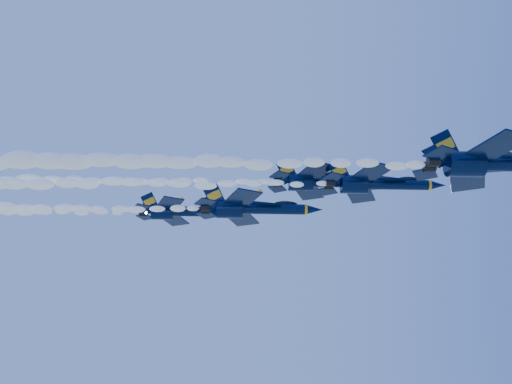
{
  "coord_description": "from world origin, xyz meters",
  "views": [
    {
      "loc": [
        -13.87,
        -66.48,
        122.68
      ],
      "look_at": [
        -11.36,
        4.78,
        153.93
      ],
      "focal_mm": 40.0,
      "sensor_mm": 36.0,
      "label": 1
    }
  ],
  "objects_px": {
    "jet_lead": "(498,164)",
    "jet_second": "(378,184)",
    "jet_third": "(323,182)",
    "jet_fifth": "(182,212)",
    "jet_fourth": "(254,208)"
  },
  "relations": [
    {
      "from": "jet_lead",
      "to": "jet_third",
      "type": "relative_size",
      "value": 1.21
    },
    {
      "from": "jet_third",
      "to": "jet_fifth",
      "type": "xyz_separation_m",
      "value": [
        -20.61,
        17.88,
        2.48
      ]
    },
    {
      "from": "jet_fourth",
      "to": "jet_lead",
      "type": "bearing_deg",
      "value": -44.21
    },
    {
      "from": "jet_lead",
      "to": "jet_fourth",
      "type": "xyz_separation_m",
      "value": [
        -25.98,
        25.27,
        4.55
      ]
    },
    {
      "from": "jet_lead",
      "to": "jet_fifth",
      "type": "height_order",
      "value": "jet_fifth"
    },
    {
      "from": "jet_fifth",
      "to": "jet_fourth",
      "type": "bearing_deg",
      "value": -30.45
    },
    {
      "from": "jet_lead",
      "to": "jet_fifth",
      "type": "bearing_deg",
      "value": 139.52
    },
    {
      "from": "jet_lead",
      "to": "jet_second",
      "type": "height_order",
      "value": "jet_second"
    },
    {
      "from": "jet_second",
      "to": "jet_third",
      "type": "xyz_separation_m",
      "value": [
        -6.18,
        4.55,
        2.28
      ]
    },
    {
      "from": "jet_lead",
      "to": "jet_third",
      "type": "xyz_separation_m",
      "value": [
        -17.03,
        14.24,
        4.08
      ]
    },
    {
      "from": "jet_third",
      "to": "jet_fourth",
      "type": "distance_m",
      "value": 14.21
    },
    {
      "from": "jet_lead",
      "to": "jet_fifth",
      "type": "xyz_separation_m",
      "value": [
        -37.64,
        32.12,
        6.56
      ]
    },
    {
      "from": "jet_third",
      "to": "jet_fifth",
      "type": "relative_size",
      "value": 0.95
    },
    {
      "from": "jet_third",
      "to": "jet_fourth",
      "type": "bearing_deg",
      "value": 129.06
    },
    {
      "from": "jet_lead",
      "to": "jet_second",
      "type": "distance_m",
      "value": 14.66
    }
  ]
}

